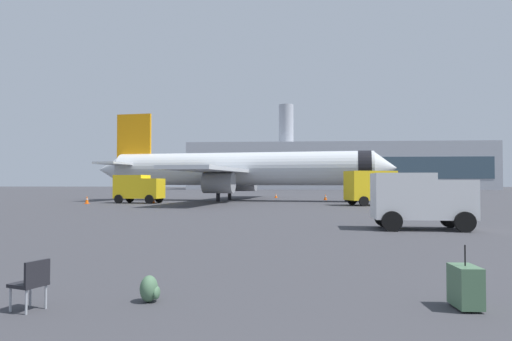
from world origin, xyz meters
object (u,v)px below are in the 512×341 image
at_px(traveller_backpack, 150,289).
at_px(safety_cone_near, 325,197).
at_px(safety_cone_mid, 276,196).
at_px(safety_cone_outer, 153,199).
at_px(fuel_truck, 378,186).
at_px(safety_cone_far, 87,200).
at_px(cargo_van, 420,198).
at_px(airplane_at_gate, 239,169).
at_px(service_truck, 139,188).
at_px(rolling_suitcase, 465,286).
at_px(gate_chair, 32,281).

bearing_deg(traveller_backpack, safety_cone_near, 81.41).
distance_m(safety_cone_mid, traveller_backpack, 53.56).
bearing_deg(safety_cone_outer, fuel_truck, -7.71).
distance_m(safety_cone_outer, traveller_backpack, 39.25).
bearing_deg(traveller_backpack, safety_cone_far, 116.24).
bearing_deg(fuel_truck, safety_cone_near, 108.05).
relative_size(fuel_truck, cargo_van, 1.44).
height_order(airplane_at_gate, service_truck, airplane_at_gate).
relative_size(safety_cone_outer, rolling_suitcase, 0.75).
distance_m(cargo_van, gate_chair, 17.36).
relative_size(safety_cone_near, gate_chair, 0.85).
height_order(fuel_truck, rolling_suitcase, fuel_truck).
height_order(fuel_truck, cargo_van, fuel_truck).
bearing_deg(traveller_backpack, rolling_suitcase, -0.58).
xyz_separation_m(airplane_at_gate, traveller_backpack, (3.18, -43.84, -3.42)).
height_order(service_truck, rolling_suitcase, service_truck).
bearing_deg(safety_cone_near, airplane_at_gate, -165.62).
height_order(service_truck, traveller_backpack, service_truck).
bearing_deg(airplane_at_gate, safety_cone_near, 14.38).
relative_size(airplane_at_gate, safety_cone_near, 48.80).
relative_size(airplane_at_gate, cargo_van, 7.97).
bearing_deg(gate_chair, cargo_van, 52.92).
distance_m(service_truck, rolling_suitcase, 41.64).
distance_m(safety_cone_near, gate_chair, 47.98).
xyz_separation_m(fuel_truck, safety_cone_outer, (-22.28, 3.02, -1.37)).
bearing_deg(safety_cone_mid, safety_cone_near, -49.16).
xyz_separation_m(service_truck, safety_cone_near, (19.85, 9.18, -1.25)).
bearing_deg(safety_cone_near, traveller_backpack, -98.59).
xyz_separation_m(safety_cone_far, rolling_suitcase, (23.07, -35.55, -0.01)).
distance_m(traveller_backpack, gate_chair, 1.98).
distance_m(safety_cone_far, rolling_suitcase, 42.37).
bearing_deg(gate_chair, fuel_truck, 70.14).
xyz_separation_m(service_truck, safety_cone_outer, (1.45, 0.29, -1.20)).
bearing_deg(safety_cone_mid, rolling_suitcase, -85.00).
xyz_separation_m(rolling_suitcase, traveller_backpack, (-5.58, 0.06, -0.16)).
relative_size(cargo_van, safety_cone_near, 6.12).
bearing_deg(airplane_at_gate, rolling_suitcase, -78.73).
height_order(safety_cone_near, gate_chair, gate_chair).
relative_size(safety_cone_mid, gate_chair, 0.69).
xyz_separation_m(service_truck, fuel_truck, (23.73, -2.73, 0.16)).
relative_size(fuel_truck, gate_chair, 7.48).
height_order(rolling_suitcase, traveller_backpack, rolling_suitcase).
bearing_deg(safety_cone_near, safety_cone_mid, 130.84).
height_order(safety_cone_mid, safety_cone_outer, safety_cone_outer).
height_order(cargo_van, safety_cone_outer, cargo_van).
bearing_deg(gate_chair, safety_cone_near, 79.37).
distance_m(cargo_van, safety_cone_far, 34.39).
bearing_deg(rolling_suitcase, cargo_van, 77.02).
relative_size(safety_cone_far, gate_chair, 0.95).
bearing_deg(gate_chair, safety_cone_far, 113.40).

